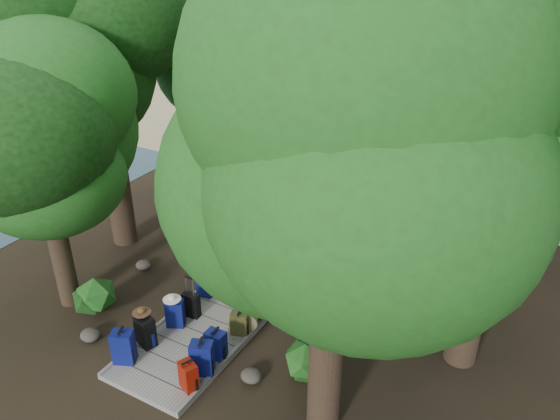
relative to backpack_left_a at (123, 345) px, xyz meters
The scene contains 46 objects.
ground 4.54m from the backpack_left_a, 79.91° to the left, with size 120.00×120.00×0.00m, color black.
sand_beach 20.46m from the backpack_left_a, 87.79° to the left, with size 40.00×22.00×0.02m, color tan.
water_bay 42.91m from the backpack_left_a, 136.67° to the left, with size 50.00×60.00×0.02m, color #2A4757.
boardwalk 5.51m from the backpack_left_a, 81.74° to the left, with size 2.00×12.00×0.12m, color gray.
backpack_left_a is the anchor object (origin of this frame).
backpack_left_b 0.60m from the backpack_left_a, 86.87° to the left, with size 0.41×0.29×0.76m, color black, non-canonical shape.
backpack_left_c 1.40m from the backpack_left_a, 82.85° to the left, with size 0.38×0.27×0.71m, color navy, non-canonical shape.
backpack_left_d 2.60m from the backpack_left_a, 88.25° to the left, with size 0.35×0.25×0.54m, color navy, non-canonical shape.
backpack_right_a 1.57m from the backpack_left_a, ahead, with size 0.36×0.26×0.65m, color maroon, non-canonical shape.
backpack_right_b 1.64m from the backpack_left_a, 18.63° to the left, with size 0.44×0.31×0.79m, color navy, non-canonical shape.
backpack_right_c 1.83m from the backpack_left_a, 33.72° to the left, with size 0.40×0.28×0.68m, color navy, non-canonical shape.
backpack_right_d 2.42m from the backpack_left_a, 50.34° to the left, with size 0.37×0.27×0.56m, color #383917, non-canonical shape.
duffel_right_khaki 2.72m from the backpack_left_a, 55.64° to the left, with size 0.44×0.65×0.44m, color olive, non-canonical shape.
suitcase_on_boardwalk 1.85m from the backpack_left_a, 81.32° to the left, with size 0.37×0.21×0.58m, color black, non-canonical shape.
lone_suitcase_on_sand 12.28m from the backpack_left_a, 84.87° to the left, with size 0.40×0.23×0.63m, color black, non-canonical shape.
hat_brown 0.77m from the backpack_left_a, 93.93° to the left, with size 0.39×0.39×0.12m, color #51351E, non-canonical shape.
hat_white 1.41m from the backpack_left_a, 82.94° to the left, with size 0.39×0.39×0.13m, color silver, non-canonical shape.
kayak 14.96m from the backpack_left_a, 96.87° to the left, with size 0.65×2.99×0.30m, color #BE3C10.
sun_lounger 14.41m from the backpack_left_a, 71.20° to the left, with size 0.57×1.78×0.57m, color silver, non-canonical shape.
tree_right_a 5.48m from the backpack_left_a, ahead, with size 4.93×4.93×8.22m, color black, non-canonical shape.
tree_right_b 7.97m from the backpack_left_a, 31.32° to the left, with size 5.18×5.18×9.24m, color black, non-canonical shape.
tree_right_c 8.99m from the backpack_left_a, 55.66° to the left, with size 5.37×5.37×9.30m, color black, non-canonical shape.
tree_right_e 13.03m from the backpack_left_a, 63.38° to the left, with size 5.57×5.57×10.03m, color black, non-canonical shape.
tree_left_a 3.94m from the backpack_left_a, 160.40° to the left, with size 3.94×3.94×6.57m, color black, non-canonical shape.
tree_left_b 6.57m from the backpack_left_a, 133.66° to the left, with size 5.18×5.18×9.32m, color black, non-canonical shape.
tree_left_c 8.97m from the backpack_left_a, 108.40° to the left, with size 4.12×4.12×7.16m, color black, non-canonical shape.
tree_back_a 19.48m from the backpack_left_a, 91.19° to the left, with size 5.84×5.84×10.10m, color black, non-canonical shape.
tree_back_b 21.25m from the backpack_left_a, 84.07° to the left, with size 4.92×4.92×8.79m, color black, non-canonical shape.
tree_back_d 19.38m from the backpack_left_a, 103.59° to the left, with size 4.25×4.25×7.09m, color black, non-canonical shape.
palm_right_a 11.00m from the backpack_left_a, 68.68° to the left, with size 4.39×4.39×7.48m, color #183C11, non-canonical shape.
palm_right_c 17.08m from the backpack_left_a, 79.98° to the left, with size 4.26×4.26×6.77m, color #183C11, non-canonical shape.
palm_left_a 11.38m from the backpack_left_a, 110.30° to the left, with size 4.10×4.10×6.52m, color #183C11, non-canonical shape.
rock_left_a 1.30m from the backpack_left_a, behind, with size 0.44×0.40×0.24m, color #4C473F, non-canonical shape.
rock_left_b 3.57m from the backpack_left_a, 126.38° to the left, with size 0.41×0.37×0.23m, color #4C473F, non-canonical shape.
rock_left_c 5.24m from the backpack_left_a, 97.59° to the left, with size 0.46×0.41×0.25m, color #4C473F, non-canonical shape.
rock_left_d 7.51m from the backpack_left_a, 99.19° to the left, with size 0.34×0.31×0.19m, color #4C473F, non-canonical shape.
rock_right_a 2.62m from the backpack_left_a, 20.25° to the left, with size 0.43×0.39×0.24m, color #4C473F, non-canonical shape.
rock_right_b 4.75m from the backpack_left_a, 41.76° to the left, with size 0.48×0.43×0.27m, color #4C473F, non-canonical shape.
rock_right_c 6.77m from the backpack_left_a, 65.63° to the left, with size 0.35×0.32×0.19m, color #4C473F, non-canonical shape.
rock_right_d 9.26m from the backpack_left_a, 68.07° to the left, with size 0.50×0.45×0.28m, color #4C473F, non-canonical shape.
shrub_left_a 1.92m from the backpack_left_a, 149.60° to the left, with size 1.00×1.00×0.90m, color #1E4C16, non-canonical shape.
shrub_left_b 5.92m from the backpack_left_a, 103.25° to the left, with size 0.99×0.99×0.89m, color #1E4C16, non-canonical shape.
shrub_left_c 9.41m from the backpack_left_a, 100.36° to the left, with size 1.23×1.23×1.11m, color #1E4C16, non-canonical shape.
shrub_right_a 3.61m from the backpack_left_a, 23.64° to the left, with size 1.11×1.11×1.00m, color #1E4C16, non-canonical shape.
shrub_right_b 7.36m from the backpack_left_a, 62.68° to the left, with size 1.49×1.49×1.34m, color #1E4C16, non-canonical shape.
shrub_right_c 10.74m from the backpack_left_a, 73.09° to the left, with size 0.76×0.76×0.68m, color #1E4C16, non-canonical shape.
Camera 1 is at (6.04, -10.18, 7.93)m, focal length 35.00 mm.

